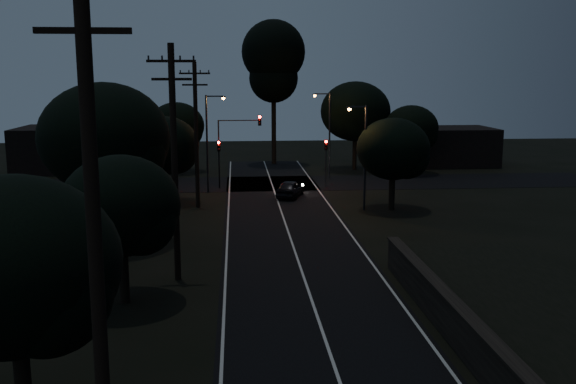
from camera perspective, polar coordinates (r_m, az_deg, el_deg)
road_surface at (r=46.85m, az=-0.71°, el=-1.44°), size 60.00×70.00×0.03m
utility_pole_near at (r=13.36m, az=-16.79°, el=-4.54°), size 2.20×0.30×12.00m
utility_pole_mid at (r=30.01m, az=-10.07°, el=2.84°), size 2.20×0.30×11.00m
utility_pole_far at (r=46.90m, az=-8.17°, el=5.24°), size 2.20×0.30×10.50m
tree_left_a at (r=18.15m, az=-22.70°, el=-6.47°), size 5.60×5.60×7.08m
tree_left_b at (r=27.48m, az=-14.34°, el=-1.44°), size 5.00×5.00×6.35m
tree_left_c at (r=37.34m, az=-15.63°, el=4.42°), size 7.30×7.30×9.22m
tree_left_d at (r=49.09m, az=-10.71°, el=3.94°), size 5.17×5.17×6.56m
tree_far_nw at (r=64.96m, az=-9.71°, el=5.72°), size 5.49×5.49×6.96m
tree_far_w at (r=61.61m, az=-14.68°, el=5.70°), size 5.97×5.97×7.61m
tree_far_ne at (r=65.78m, az=6.24°, el=7.01°), size 7.10×7.10×8.98m
tree_far_e at (r=64.14m, az=11.07°, el=5.48°), size 5.29×5.29×6.71m
tree_right_a at (r=46.26m, az=9.57°, el=3.64°), size 5.21×5.21×6.62m
tall_pine at (r=69.77m, az=-1.30°, el=11.61°), size 6.78×6.78×15.42m
building_left at (r=69.12m, az=-18.80°, el=3.67°), size 10.00×8.00×4.40m
building_right at (r=71.89m, az=14.17°, el=3.98°), size 9.00×7.00×4.00m
signal_left at (r=55.05m, az=-6.16°, el=3.25°), size 0.28×0.35×4.10m
signal_right at (r=55.58m, az=3.38°, el=3.36°), size 0.28×0.35×4.10m
signal_mast at (r=54.87m, az=-4.42°, el=4.84°), size 3.70×0.35×6.25m
streetlight_a at (r=52.91m, az=-7.01°, el=4.91°), size 1.66×0.26×8.00m
streetlight_b at (r=59.45m, az=3.54°, el=5.56°), size 1.66×0.26×8.00m
streetlight_c at (r=45.83m, az=6.68°, el=3.73°), size 1.46×0.26×7.50m
car at (r=50.98m, az=0.18°, el=0.30°), size 2.81×4.32×1.37m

